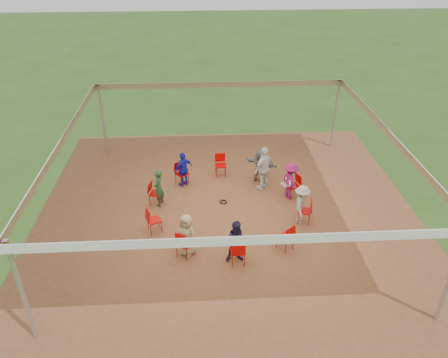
{
  "coord_description": "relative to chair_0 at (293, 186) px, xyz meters",
  "views": [
    {
      "loc": [
        -0.84,
        -12.44,
        8.74
      ],
      "look_at": [
        -0.12,
        0.3,
        1.19
      ],
      "focal_mm": 35.0,
      "sensor_mm": 36.0,
      "label": 1
    }
  ],
  "objects": [
    {
      "name": "dirt_patch",
      "position": [
        -2.44,
        -0.92,
        -0.44
      ],
      "size": [
        13.0,
        13.0,
        0.0
      ],
      "primitive_type": "plane",
      "color": "brown",
      "rests_on": "ground"
    },
    {
      "name": "person_seated_0",
      "position": [
        -0.11,
        -0.04,
        0.25
      ],
      "size": [
        0.73,
        0.99,
        1.38
      ],
      "primitive_type": "imported",
      "rotation": [
        0.0,
        0.0,
        1.93
      ],
      "color": "#821553",
      "rests_on": "ground"
    },
    {
      "name": "person_seated_4",
      "position": [
        -3.8,
        -2.99,
        0.25
      ],
      "size": [
        0.77,
        0.69,
        1.38
      ],
      "primitive_type": "imported",
      "rotation": [
        0.0,
        0.0,
        -0.58
      ],
      "color": "tan",
      "rests_on": "ground"
    },
    {
      "name": "standing_person",
      "position": [
        -1.0,
        0.61,
        0.42
      ],
      "size": [
        1.1,
        1.04,
        1.72
      ],
      "primitive_type": "imported",
      "rotation": [
        0.0,
        0.0,
        3.84
      ],
      "color": "silver",
      "rests_on": "ground"
    },
    {
      "name": "ground",
      "position": [
        -2.44,
        -0.92,
        -0.45
      ],
      "size": [
        80.0,
        80.0,
        0.0
      ],
      "primitive_type": "plane",
      "color": "#294D18",
      "rests_on": "ground"
    },
    {
      "name": "chair_1",
      "position": [
        -1.0,
        1.26,
        0.0
      ],
      "size": [
        0.59,
        0.6,
        0.9
      ],
      "primitive_type": null,
      "rotation": [
        0.0,
        0.0,
        2.56
      ],
      "color": "#C20301",
      "rests_on": "ground"
    },
    {
      "name": "chair_9",
      "position": [
        0.07,
        -1.61,
        0.0
      ],
      "size": [
        0.54,
        0.52,
        0.9
      ],
      "primitive_type": null,
      "rotation": [
        0.0,
        0.0,
        1.3
      ],
      "color": "#C20301",
      "rests_on": "ground"
    },
    {
      "name": "chair_5",
      "position": [
        -4.87,
        -1.84,
        0.0
      ],
      "size": [
        0.56,
        0.55,
        0.9
      ],
      "primitive_type": null,
      "rotation": [
        0.0,
        0.0,
        -1.21
      ],
      "color": "#C20301",
      "rests_on": "ground"
    },
    {
      "name": "person_seated_3",
      "position": [
        -4.83,
        -0.26,
        0.25
      ],
      "size": [
        0.45,
        0.57,
        1.38
      ],
      "primitive_type": "imported",
      "rotation": [
        0.0,
        0.0,
        -1.84
      ],
      "color": "#204627",
      "rests_on": "ground"
    },
    {
      "name": "tent",
      "position": [
        -2.44,
        -0.92,
        1.92
      ],
      "size": [
        10.33,
        10.33,
        3.0
      ],
      "color": "#B2B2B7",
      "rests_on": "ground"
    },
    {
      "name": "cable_coil",
      "position": [
        -2.56,
        -0.27,
        -0.43
      ],
      "size": [
        0.33,
        0.33,
        0.03
      ],
      "rotation": [
        0.0,
        0.0,
        -0.2
      ],
      "color": "black",
      "rests_on": "ground"
    },
    {
      "name": "person_seated_5",
      "position": [
        -2.32,
        -3.4,
        0.25
      ],
      "size": [
        0.69,
        0.42,
        1.38
      ],
      "primitive_type": "imported",
      "rotation": [
        0.0,
        0.0,
        0.05
      ],
      "color": "#1E1B3C",
      "rests_on": "ground"
    },
    {
      "name": "chair_2",
      "position": [
        -2.56,
        1.68,
        0.0
      ],
      "size": [
        0.44,
        0.46,
        0.9
      ],
      "primitive_type": null,
      "rotation": [
        0.0,
        0.0,
        -3.1
      ],
      "color": "#C20301",
      "rests_on": "ground"
    },
    {
      "name": "chair_4",
      "position": [
        -4.94,
        -0.23,
        0.0
      ],
      "size": [
        0.54,
        0.52,
        0.9
      ],
      "primitive_type": null,
      "rotation": [
        0.0,
        0.0,
        -1.84
      ],
      "color": "#C20301",
      "rests_on": "ground"
    },
    {
      "name": "laptop",
      "position": [
        -0.26,
        -0.1,
        0.21
      ],
      "size": [
        0.37,
        0.41,
        0.23
      ],
      "rotation": [
        0.0,
        0.0,
        1.93
      ],
      "color": "#B7B7BC",
      "rests_on": "ground"
    },
    {
      "name": "chair_3",
      "position": [
        -4.06,
        1.11,
        0.0
      ],
      "size": [
        0.6,
        0.61,
        0.9
      ],
      "primitive_type": null,
      "rotation": [
        0.0,
        0.0,
        -2.47
      ],
      "color": "#C20301",
      "rests_on": "ground"
    },
    {
      "name": "person_seated_2",
      "position": [
        -3.99,
        1.02,
        0.25
      ],
      "size": [
        0.89,
        0.83,
        1.38
      ],
      "primitive_type": "imported",
      "rotation": [
        0.0,
        0.0,
        -2.47
      ],
      "color": "#1A1DB5",
      "rests_on": "ground"
    },
    {
      "name": "chair_6",
      "position": [
        -3.87,
        -3.09,
        0.0
      ],
      "size": [
        0.59,
        0.6,
        0.9
      ],
      "primitive_type": null,
      "rotation": [
        0.0,
        0.0,
        -0.58
      ],
      "color": "#C20301",
      "rests_on": "ground"
    },
    {
      "name": "chair_7",
      "position": [
        -2.31,
        -3.52,
        0.0
      ],
      "size": [
        0.44,
        0.46,
        0.9
      ],
      "primitive_type": null,
      "rotation": [
        0.0,
        0.0,
        0.05
      ],
      "color": "#C20301",
      "rests_on": "ground"
    },
    {
      "name": "chair_0",
      "position": [
        0.0,
        0.0,
        0.0
      ],
      "size": [
        0.56,
        0.55,
        0.9
      ],
      "primitive_type": null,
      "rotation": [
        0.0,
        0.0,
        1.93
      ],
      "color": "#C20301",
      "rests_on": "ground"
    },
    {
      "name": "person_seated_1",
      "position": [
        -1.07,
        1.16,
        0.25
      ],
      "size": [
        1.34,
        1.11,
        1.38
      ],
      "primitive_type": "imported",
      "rotation": [
        0.0,
        0.0,
        2.56
      ],
      "color": "slate",
      "rests_on": "ground"
    },
    {
      "name": "chair_8",
      "position": [
        -0.81,
        -2.95,
        0.0
      ],
      "size": [
        0.6,
        0.61,
        0.9
      ],
      "primitive_type": null,
      "rotation": [
        0.0,
        0.0,
        0.67
      ],
      "color": "#C20301",
      "rests_on": "ground"
    },
    {
      "name": "person_seated_6",
      "position": [
        -0.04,
        -1.57,
        0.25
      ],
      "size": [
        0.66,
        0.98,
        1.38
      ],
      "primitive_type": "imported",
      "rotation": [
        0.0,
        0.0,
        1.3
      ],
      "color": "#A19B8F",
      "rests_on": "ground"
    }
  ]
}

